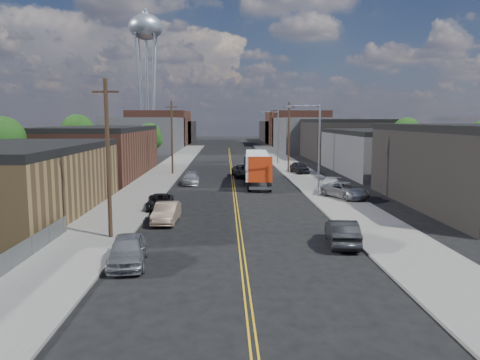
{
  "coord_description": "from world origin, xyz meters",
  "views": [
    {
      "loc": [
        -0.91,
        -19.15,
        7.52
      ],
      "look_at": [
        0.3,
        19.58,
        2.5
      ],
      "focal_mm": 35.0,
      "sensor_mm": 36.0,
      "label": 1
    }
  ],
  "objects": [
    {
      "name": "car_ahead_truck",
      "position": [
        1.5,
        42.0,
        0.79
      ],
      "size": [
        3.21,
        5.92,
        1.58
      ],
      "primitive_type": "imported",
      "rotation": [
        0.0,
        0.0,
        0.11
      ],
      "color": "black",
      "rests_on": "ground"
    },
    {
      "name": "utility_pole_right",
      "position": [
        8.2,
        48.0,
        5.14
      ],
      "size": [
        1.6,
        0.26,
        10.0
      ],
      "color": "black",
      "rests_on": "ground"
    },
    {
      "name": "sidewalk_left",
      "position": [
        -9.5,
        45.0,
        0.07
      ],
      "size": [
        5.0,
        140.0,
        0.15
      ],
      "primitive_type": "cube",
      "color": "slate",
      "rests_on": "ground"
    },
    {
      "name": "ground",
      "position": [
        0.0,
        60.0,
        0.0
      ],
      "size": [
        260.0,
        260.0,
        0.0
      ],
      "primitive_type": "plane",
      "color": "black",
      "rests_on": "ground"
    },
    {
      "name": "utility_pole_left_far",
      "position": [
        -8.2,
        45.0,
        5.14
      ],
      "size": [
        1.6,
        0.26,
        10.0
      ],
      "color": "black",
      "rests_on": "ground"
    },
    {
      "name": "centerline",
      "position": [
        0.0,
        45.0,
        0.01
      ],
      "size": [
        0.32,
        120.0,
        0.01
      ],
      "primitive_type": "cube",
      "color": "gold",
      "rests_on": "ground"
    },
    {
      "name": "car_left_b",
      "position": [
        -5.26,
        14.62,
        0.75
      ],
      "size": [
        1.79,
        4.61,
        1.5
      ],
      "primitive_type": "imported",
      "rotation": [
        0.0,
        0.0,
        -0.05
      ],
      "color": "#987B63",
      "rests_on": "ground"
    },
    {
      "name": "car_left_d",
      "position": [
        -5.0,
        35.05,
        0.68
      ],
      "size": [
        2.05,
        4.74,
        1.36
      ],
      "primitive_type": "imported",
      "rotation": [
        0.0,
        0.0,
        0.03
      ],
      "color": "#ADB0B2",
      "rests_on": "ground"
    },
    {
      "name": "tree_left_near",
      "position": [
        -23.94,
        30.0,
        5.18
      ],
      "size": [
        4.85,
        4.76,
        7.91
      ],
      "color": "black",
      "rests_on": "ground"
    },
    {
      "name": "skyline_right_a",
      "position": [
        20.0,
        95.0,
        4.0
      ],
      "size": [
        16.0,
        30.0,
        8.0
      ],
      "primitive_type": "cube",
      "color": "#38393B",
      "rests_on": "ground"
    },
    {
      "name": "utility_pole_left_near",
      "position": [
        -8.2,
        10.0,
        5.14
      ],
      "size": [
        1.6,
        0.26,
        10.0
      ],
      "color": "black",
      "rests_on": "ground"
    },
    {
      "name": "tree_right_far",
      "position": [
        30.06,
        60.0,
        5.18
      ],
      "size": [
        4.85,
        4.76,
        7.91
      ],
      "color": "black",
      "rests_on": "ground"
    },
    {
      "name": "car_right_lot_c",
      "position": [
        9.38,
        45.19,
        0.93
      ],
      "size": [
        2.54,
        4.79,
        1.55
      ],
      "primitive_type": "imported",
      "rotation": [
        0.0,
        0.0,
        0.16
      ],
      "color": "black",
      "rests_on": "sidewalk_right"
    },
    {
      "name": "car_left_a",
      "position": [
        -6.02,
        4.55,
        0.8
      ],
      "size": [
        2.44,
        4.88,
        1.6
      ],
      "primitive_type": "imported",
      "rotation": [
        0.0,
        0.0,
        0.12
      ],
      "color": "#95979A",
      "rests_on": "ground"
    },
    {
      "name": "streetlight_far",
      "position": [
        7.6,
        60.0,
        5.33
      ],
      "size": [
        3.39,
        0.25,
        9.0
      ],
      "color": "gray",
      "rests_on": "ground"
    },
    {
      "name": "car_right_lot_a",
      "position": [
        10.41,
        24.17,
        0.89
      ],
      "size": [
        4.38,
        5.86,
        1.48
      ],
      "primitive_type": "imported",
      "rotation": [
        0.0,
        0.0,
        0.41
      ],
      "color": "#9A9D9F",
      "rests_on": "sidewalk_right"
    },
    {
      "name": "industrial_right_c",
      "position": [
        22.0,
        72.0,
        3.8
      ],
      "size": [
        14.0,
        22.0,
        7.6
      ],
      "color": "black",
      "rests_on": "ground"
    },
    {
      "name": "tree_left_mid",
      "position": [
        -23.94,
        55.0,
        5.48
      ],
      "size": [
        5.1,
        5.04,
        8.37
      ],
      "color": "black",
      "rests_on": "ground"
    },
    {
      "name": "skyline_right_b",
      "position": [
        20.0,
        120.0,
        5.0
      ],
      "size": [
        16.0,
        26.0,
        10.0
      ],
      "primitive_type": "cube",
      "color": "#532C21",
      "rests_on": "ground"
    },
    {
      "name": "water_tower",
      "position": [
        -22.0,
        110.0,
        30.65
      ],
      "size": [
        9.0,
        9.0,
        36.9
      ],
      "color": "gray",
      "rests_on": "ground"
    },
    {
      "name": "streetlight_near",
      "position": [
        7.6,
        25.0,
        5.33
      ],
      "size": [
        3.39,
        0.25,
        9.0
      ],
      "color": "gray",
      "rests_on": "ground"
    },
    {
      "name": "skyline_left_a",
      "position": [
        -20.0,
        95.0,
        4.0
      ],
      "size": [
        16.0,
        30.0,
        8.0
      ],
      "primitive_type": "cube",
      "color": "#38393B",
      "rests_on": "ground"
    },
    {
      "name": "car_right_oncoming",
      "position": [
        6.08,
        8.06,
        0.78
      ],
      "size": [
        2.17,
        4.9,
        1.56
      ],
      "primitive_type": "imported",
      "rotation": [
        0.0,
        0.0,
        3.03
      ],
      "color": "black",
      "rests_on": "ground"
    },
    {
      "name": "car_right_lot_b",
      "position": [
        9.71,
        27.73,
        0.83
      ],
      "size": [
        3.55,
        5.06,
        1.36
      ],
      "primitive_type": "imported",
      "rotation": [
        0.0,
        0.0,
        -0.39
      ],
      "color": "#BBBBBB",
      "rests_on": "sidewalk_right"
    },
    {
      "name": "tree_left_far",
      "position": [
        -13.94,
        62.0,
        4.57
      ],
      "size": [
        4.35,
        4.2,
        6.97
      ],
      "color": "black",
      "rests_on": "ground"
    },
    {
      "name": "warehouse_brown",
      "position": [
        -18.0,
        44.0,
        3.3
      ],
      "size": [
        12.0,
        26.0,
        6.6
      ],
      "color": "#532C21",
      "rests_on": "ground"
    },
    {
      "name": "warehouse_tan",
      "position": [
        -18.0,
        18.0,
        2.8
      ],
      "size": [
        12.0,
        22.0,
        5.6
      ],
      "color": "brown",
      "rests_on": "ground"
    },
    {
      "name": "skyline_right_c",
      "position": [
        20.0,
        140.0,
        3.5
      ],
      "size": [
        16.0,
        40.0,
        7.0
      ],
      "primitive_type": "cube",
      "color": "black",
      "rests_on": "ground"
    },
    {
      "name": "semi_truck",
      "position": [
        2.65,
        35.37,
        2.15
      ],
      "size": [
        2.99,
        14.51,
        3.77
      ],
      "rotation": [
        0.0,
        0.0,
        -0.05
      ],
      "color": "silver",
      "rests_on": "ground"
    },
    {
      "name": "skyline_left_c",
      "position": [
        -20.0,
        140.0,
        3.5
      ],
      "size": [
        16.0,
        40.0,
        7.0
      ],
      "primitive_type": "cube",
      "color": "black",
      "rests_on": "ground"
    },
    {
      "name": "sidewalk_right",
      "position": [
        9.5,
        45.0,
        0.07
      ],
      "size": [
        5.0,
        140.0,
        0.15
      ],
      "primitive_type": "cube",
      "color": "slate",
      "rests_on": "ground"
    },
    {
      "name": "car_left_c",
      "position": [
        -6.4,
        19.62,
        0.65
      ],
      "size": [
        2.6,
        4.89,
        1.31
      ],
      "primitive_type": "imported",
      "rotation": [
        0.0,
        0.0,
        0.09
      ],
      "color": "black",
      "rests_on": "ground"
    },
    {
      "name": "industrial_right_b",
      "position": [
        22.0,
        46.0,
        3.05
      ],
      "size": [
        14.0,
        24.0,
        6.1
      ],
      "color": "#38393B",
      "rests_on": "ground"
    },
    {
      "name": "chainlink_fence",
      "position": [
        -11.5,
        3.5,
        0.66
      ],
      "size": [
        0.05,
        16.0,
        1.22
      ],
      "color": "slate",
      "rests_on": "ground"
    },
    {
      "name": "skyline_left_b",
      "position": [
        -20.0,
        120.0,
        5.0
      ],
      "size": [
        16.0,
        26.0,
        10.0
      ],
      "primitive_type": "cube",
      "color": "#532C21",
      "rests_on": "ground"
    }
  ]
}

